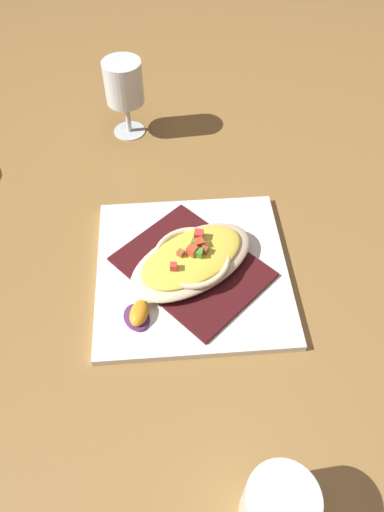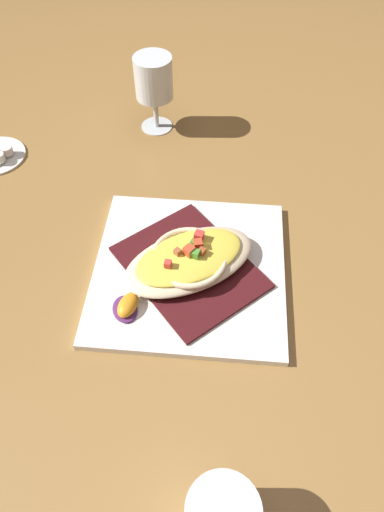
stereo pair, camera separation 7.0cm
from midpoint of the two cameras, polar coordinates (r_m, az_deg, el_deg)
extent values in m
plane|color=olive|center=(0.74, 2.73, -2.21)|extent=(2.60, 2.60, 0.00)
cube|color=white|center=(0.73, 2.75, -1.93)|extent=(0.32, 0.32, 0.01)
cube|color=#441316|center=(0.73, 2.77, -1.51)|extent=(0.26, 0.27, 0.01)
ellipsoid|color=beige|center=(0.71, 2.82, -0.75)|extent=(0.24, 0.19, 0.03)
torus|color=beige|center=(0.71, 2.85, -0.29)|extent=(0.16, 0.16, 0.01)
ellipsoid|color=yellow|center=(0.71, 2.85, -0.25)|extent=(0.20, 0.16, 0.01)
cube|color=#4E9934|center=(0.69, 3.68, 0.11)|extent=(0.02, 0.02, 0.01)
cube|color=#AE5D34|center=(0.69, 1.47, 0.11)|extent=(0.01, 0.01, 0.01)
cube|color=#4B9433|center=(0.71, 3.39, 1.51)|extent=(0.01, 0.01, 0.01)
cube|color=#D9482B|center=(0.70, 3.95, 1.29)|extent=(0.01, 0.01, 0.01)
cube|color=#D93E35|center=(0.71, 4.04, 2.31)|extent=(0.02, 0.02, 0.01)
cube|color=#DA3E37|center=(0.68, 0.34, -1.16)|extent=(0.01, 0.01, 0.01)
cube|color=#AC4D28|center=(0.70, 4.47, 0.37)|extent=(0.01, 0.01, 0.01)
cube|color=#D24B2C|center=(0.70, 3.05, 0.65)|extent=(0.02, 0.02, 0.01)
ellipsoid|color=#562760|center=(0.68, -4.92, -6.68)|extent=(0.05, 0.06, 0.01)
ellipsoid|color=orange|center=(0.68, -4.55, -6.19)|extent=(0.04, 0.05, 0.02)
cylinder|color=white|center=(1.01, -2.00, 15.55)|extent=(0.06, 0.06, 0.00)
cylinder|color=white|center=(0.99, -2.06, 17.22)|extent=(0.01, 0.01, 0.07)
cylinder|color=white|center=(0.95, -2.20, 20.90)|extent=(0.07, 0.07, 0.08)
cylinder|color=silver|center=(0.96, -2.16, 19.86)|extent=(0.06, 0.06, 0.04)
cylinder|color=white|center=(0.96, -20.43, 11.14)|extent=(0.02, 0.02, 0.02)
cylinder|color=white|center=(0.97, -19.59, 11.97)|extent=(0.02, 0.02, 0.02)
camera|label=1|loc=(0.04, -87.13, 3.63)|focal=32.70mm
camera|label=2|loc=(0.04, 92.87, -3.63)|focal=32.70mm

